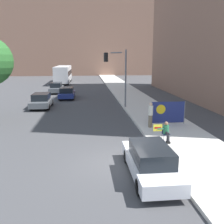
# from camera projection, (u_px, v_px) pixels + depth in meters

# --- Properties ---
(ground_plane) EXTENTS (160.00, 160.00, 0.00)m
(ground_plane) POSITION_uv_depth(u_px,v_px,m) (120.00, 164.00, 12.01)
(ground_plane) COLOR #444447
(sidewalk_curb) EXTENTS (4.31, 90.00, 0.17)m
(sidewalk_curb) POSITION_uv_depth(u_px,v_px,m) (140.00, 104.00, 27.00)
(sidewalk_curb) COLOR beige
(sidewalk_curb) RESTS_ON ground_plane
(building_backdrop_far) EXTENTS (52.00, 12.00, 33.73)m
(building_backdrop_far) POSITION_uv_depth(u_px,v_px,m) (83.00, 16.00, 72.21)
(building_backdrop_far) COLOR #936B56
(building_backdrop_far) RESTS_ON ground_plane
(seated_protester) EXTENTS (1.00, 0.77, 1.17)m
(seated_protester) POSITION_uv_depth(u_px,v_px,m) (166.00, 131.00, 14.65)
(seated_protester) COLOR #474C56
(seated_protester) RESTS_ON sidewalk_curb
(jogger_on_sidewalk) EXTENTS (0.34, 0.34, 1.78)m
(jogger_on_sidewalk) POSITION_uv_depth(u_px,v_px,m) (150.00, 115.00, 17.57)
(jogger_on_sidewalk) COLOR #756651
(jogger_on_sidewalk) RESTS_ON sidewalk_curb
(protest_banner) EXTENTS (2.58, 0.06, 1.69)m
(protest_banner) POSITION_uv_depth(u_px,v_px,m) (168.00, 112.00, 18.39)
(protest_banner) COLOR slate
(protest_banner) RESTS_ON sidewalk_curb
(traffic_light_pole) EXTENTS (2.27, 2.04, 5.59)m
(traffic_light_pole) POSITION_uv_depth(u_px,v_px,m) (118.00, 69.00, 23.86)
(traffic_light_pole) COLOR slate
(traffic_light_pole) RESTS_ON sidewalk_curb
(parked_car_curbside) EXTENTS (1.70, 4.71, 1.44)m
(parked_car_curbside) POSITION_uv_depth(u_px,v_px,m) (150.00, 161.00, 10.61)
(parked_car_curbside) COLOR silver
(parked_car_curbside) RESTS_ON ground_plane
(car_on_road_nearest) EXTENTS (1.85, 4.32, 1.49)m
(car_on_road_nearest) POSITION_uv_depth(u_px,v_px,m) (42.00, 101.00, 25.30)
(car_on_road_nearest) COLOR #565B60
(car_on_road_nearest) RESTS_ON ground_plane
(car_on_road_midblock) EXTENTS (1.85, 4.39, 1.41)m
(car_on_road_midblock) POSITION_uv_depth(u_px,v_px,m) (67.00, 93.00, 31.06)
(car_on_road_midblock) COLOR navy
(car_on_road_midblock) RESTS_ON ground_plane
(car_on_road_distant) EXTENTS (1.70, 4.79, 1.51)m
(car_on_road_distant) POSITION_uv_depth(u_px,v_px,m) (56.00, 88.00, 36.06)
(car_on_road_distant) COLOR #565B60
(car_on_road_distant) RESTS_ON ground_plane
(city_bus_on_road) EXTENTS (2.62, 11.80, 3.33)m
(city_bus_on_road) POSITION_uv_depth(u_px,v_px,m) (63.00, 73.00, 49.32)
(city_bus_on_road) COLOR silver
(city_bus_on_road) RESTS_ON ground_plane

